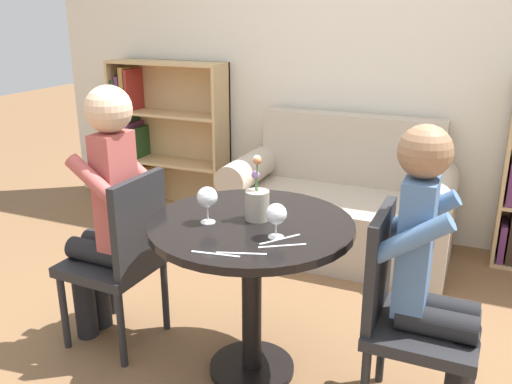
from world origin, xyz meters
name	(u,v)px	position (x,y,z in m)	size (l,w,h in m)	color
ground_plane	(252,370)	(0.00, 0.00, 0.00)	(16.00, 16.00, 0.00)	brown
back_wall	(361,51)	(0.00, 1.94, 1.35)	(5.20, 0.05, 2.70)	silver
round_table	(252,256)	(0.00, 0.00, 0.60)	(0.89, 0.89, 0.76)	black
couch	(338,207)	(0.00, 1.51, 0.31)	(1.53, 0.80, 0.92)	#B7A893
bookshelf_left	(159,141)	(-1.64, 1.78, 0.57)	(0.99, 0.28, 1.24)	tan
chair_left	(123,254)	(-0.68, -0.03, 0.49)	(0.44, 0.44, 0.90)	#232326
chair_right	(405,310)	(0.68, -0.02, 0.49)	(0.42, 0.42, 0.90)	#232326
person_left	(106,210)	(-0.76, -0.02, 0.71)	(0.43, 0.35, 1.31)	black
person_right	(433,277)	(0.76, -0.02, 0.66)	(0.42, 0.34, 1.25)	black
wine_glass_left	(207,198)	(-0.17, -0.08, 0.87)	(0.09, 0.09, 0.16)	white
wine_glass_right	(276,215)	(0.16, -0.12, 0.86)	(0.09, 0.09, 0.14)	white
flower_vase	(257,202)	(0.01, 0.04, 0.84)	(0.10, 0.10, 0.29)	#9E9384
knife_left_setting	(282,246)	(0.21, -0.18, 0.76)	(0.17, 0.11, 0.00)	silver
fork_left_setting	(242,253)	(0.10, -0.31, 0.76)	(0.18, 0.07, 0.00)	silver
knife_right_setting	(215,254)	(0.01, -0.35, 0.76)	(0.19, 0.04, 0.00)	silver
fork_right_setting	(280,239)	(0.18, -0.13, 0.76)	(0.12, 0.16, 0.00)	silver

